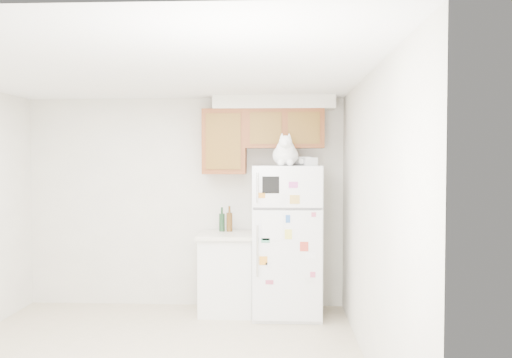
# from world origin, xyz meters

# --- Properties ---
(room_shell) EXTENTS (3.84, 4.04, 2.52)m
(room_shell) POSITION_xyz_m (0.12, 0.24, 1.67)
(room_shell) COLOR silver
(room_shell) RESTS_ON ground_plane
(refrigerator) EXTENTS (0.76, 0.78, 1.70)m
(refrigerator) POSITION_xyz_m (1.23, 1.61, 0.85)
(refrigerator) COLOR white
(refrigerator) RESTS_ON ground_plane
(base_counter) EXTENTS (0.64, 0.64, 0.92)m
(base_counter) POSITION_xyz_m (0.54, 1.68, 0.46)
(base_counter) COLOR white
(base_counter) RESTS_ON ground_plane
(cat) EXTENTS (0.35, 0.51, 0.36)m
(cat) POSITION_xyz_m (1.21, 1.46, 1.83)
(cat) COLOR white
(cat) RESTS_ON refrigerator
(storage_box_back) EXTENTS (0.19, 0.14, 0.10)m
(storage_box_back) POSITION_xyz_m (1.40, 1.69, 1.75)
(storage_box_back) COLOR white
(storage_box_back) RESTS_ON refrigerator
(storage_box_front) EXTENTS (0.18, 0.16, 0.09)m
(storage_box_front) POSITION_xyz_m (1.48, 1.57, 1.74)
(storage_box_front) COLOR white
(storage_box_front) RESTS_ON refrigerator
(bottle_green) EXTENTS (0.07, 0.07, 0.29)m
(bottle_green) POSITION_xyz_m (0.46, 1.85, 1.06)
(bottle_green) COLOR #19381E
(bottle_green) RESTS_ON base_counter
(bottle_amber) EXTENTS (0.07, 0.07, 0.30)m
(bottle_amber) POSITION_xyz_m (0.55, 1.84, 1.07)
(bottle_amber) COLOR #593814
(bottle_amber) RESTS_ON base_counter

